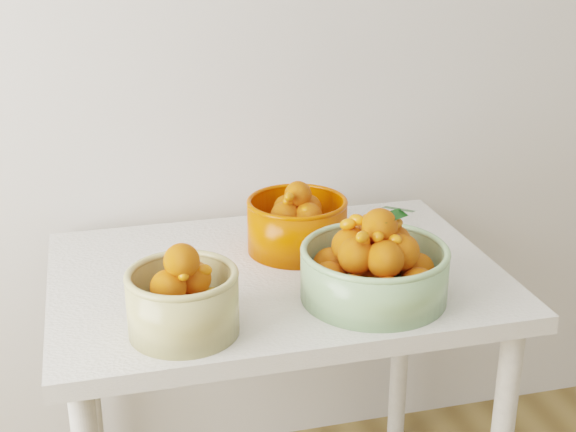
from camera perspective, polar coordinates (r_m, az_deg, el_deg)
name	(u,v)px	position (r m, az deg, el deg)	size (l,w,h in m)	color
table	(276,308)	(1.85, -0.83, -6.58)	(1.00, 0.70, 0.75)	silver
bowl_cream	(183,300)	(1.55, -7.49, -5.93)	(0.26, 0.26, 0.19)	tan
bowl_green	(374,267)	(1.67, 6.13, -3.65)	(0.35, 0.35, 0.20)	#8BB47C
bowl_orange	(297,223)	(1.89, 0.67, -0.53)	(0.31, 0.31, 0.17)	#CA3900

